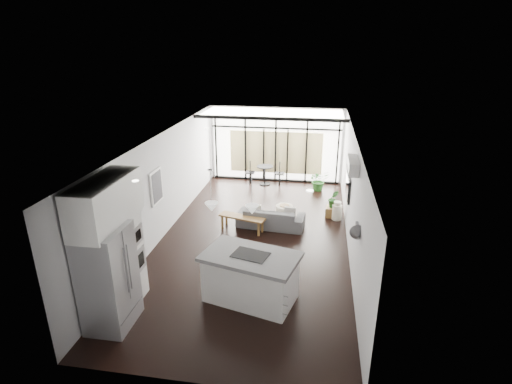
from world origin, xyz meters
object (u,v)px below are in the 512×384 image
(sofa, at_px, (271,214))
(milk_can, at_px, (337,211))
(island, at_px, (251,277))
(console_bench, at_px, (242,223))
(pouf, at_px, (284,212))
(tv, at_px, (348,186))
(fridge, at_px, (108,278))

(sofa, distance_m, milk_can, 2.07)
(island, relative_size, console_bench, 1.42)
(console_bench, distance_m, pouf, 1.50)
(island, bearing_deg, console_bench, 118.95)
(sofa, height_order, console_bench, sofa)
(sofa, xyz_separation_m, milk_can, (1.91, 0.80, -0.09))
(milk_can, bearing_deg, pouf, -173.59)
(sofa, relative_size, pouf, 3.75)
(milk_can, bearing_deg, console_bench, -156.01)
(console_bench, relative_size, tv, 1.22)
(fridge, height_order, console_bench, fridge)
(milk_can, distance_m, tv, 1.22)
(island, height_order, sofa, island)
(milk_can, relative_size, tv, 0.52)
(fridge, xyz_separation_m, console_bench, (1.65, 4.30, -0.78))
(tv, bearing_deg, pouf, 165.33)
(tv, bearing_deg, sofa, -175.73)
(pouf, relative_size, milk_can, 0.90)
(island, height_order, console_bench, island)
(fridge, bearing_deg, island, 25.47)
(milk_can, bearing_deg, sofa, -157.22)
(fridge, bearing_deg, console_bench, 69.05)
(sofa, bearing_deg, island, 95.48)
(sofa, bearing_deg, milk_can, -152.22)
(pouf, distance_m, milk_can, 1.58)
(island, bearing_deg, pouf, 100.48)
(tv, bearing_deg, fridge, -133.06)
(sofa, relative_size, console_bench, 1.44)
(fridge, relative_size, sofa, 1.03)
(sofa, distance_m, console_bench, 0.88)
(sofa, relative_size, milk_can, 3.36)
(fridge, height_order, tv, fridge)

